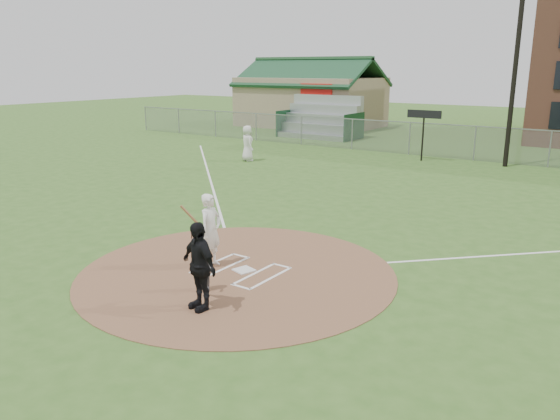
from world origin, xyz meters
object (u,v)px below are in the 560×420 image
Objects in this scene: umpire at (199,266)px; catcher at (203,270)px; batter_at_plate at (211,230)px; ondeck_player at (247,143)px; home_plate at (244,270)px.

catcher is at bearing 142.26° from umpire.
batter_at_plate is at bearing 135.13° from catcher.
umpire is at bearing 155.85° from ondeck_player.
home_plate is 1.40m from batter_at_plate.
catcher is (0.06, -1.64, 0.52)m from home_plate.
batter_at_plate is (-0.96, -0.21, 1.00)m from home_plate.
umpire is 1.00× the size of batter_at_plate.
batter_at_plate is at bearing 141.10° from umpire.
umpire and ondeck_player have the same top height.
catcher is at bearing -54.45° from batter_at_plate.
ondeck_player is 1.01× the size of batter_at_plate.
home_plate is at bearing 119.97° from umpire.
home_plate is 1.73m from catcher.
ondeck_player is at bearing 139.83° from umpire.
ondeck_player reaches higher than batter_at_plate.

